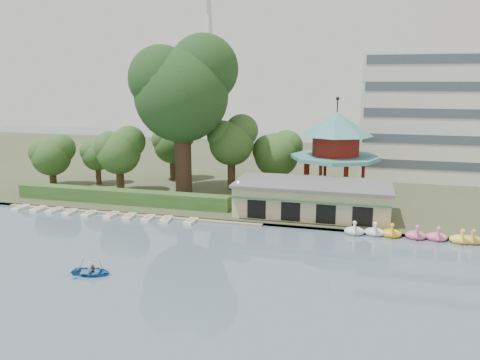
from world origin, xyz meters
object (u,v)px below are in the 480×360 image
(dock, at_px, (130,214))
(pavilion, at_px, (336,146))
(rowboat_with_passengers, at_px, (91,269))
(boathouse, at_px, (312,198))
(big_tree, at_px, (183,87))

(dock, relative_size, pavilion, 2.52)
(rowboat_with_passengers, bearing_deg, boathouse, 53.38)
(boathouse, distance_m, rowboat_with_passengers, 27.68)
(dock, xyz_separation_m, boathouse, (22.00, 4.77, 2.25))
(big_tree, relative_size, rowboat_with_passengers, 4.36)
(pavilion, relative_size, rowboat_with_passengers, 2.64)
(boathouse, relative_size, rowboat_with_passengers, 3.63)
(boathouse, xyz_separation_m, pavilion, (2.00, 10.03, 5.11))
(boathouse, bearing_deg, dock, -167.76)
(boathouse, height_order, rowboat_with_passengers, boathouse)
(boathouse, bearing_deg, big_tree, 161.67)
(pavilion, relative_size, big_tree, 0.60)
(dock, bearing_deg, rowboat_with_passengers, -72.38)
(pavilion, height_order, rowboat_with_passengers, pavilion)
(big_tree, height_order, rowboat_with_passengers, big_tree)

